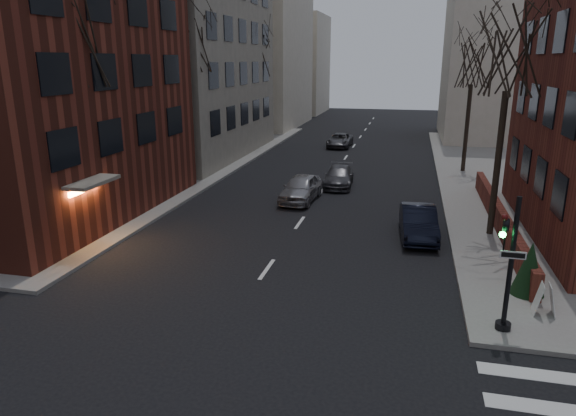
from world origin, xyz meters
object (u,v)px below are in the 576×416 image
object	(u,v)px
streetlamp_near	(176,122)
parked_sedan	(418,222)
traffic_signal	(507,273)
tree_left_b	(190,40)
car_lane_silver	(301,188)
tree_right_b	(473,62)
car_lane_gray	(339,177)
tree_left_c	(255,56)
sandwich_board	(545,299)
tree_right_a	(511,52)
car_lane_far	(340,140)
tree_left_a	(72,40)
evergreen_shrub	(530,268)
streetlamp_far	(268,98)

from	to	relation	value
streetlamp_near	parked_sedan	world-z (taller)	streetlamp_near
traffic_signal	tree_left_b	bearing A→B (deg)	134.54
parked_sedan	car_lane_silver	size ratio (longest dim) A/B	0.99
tree_right_b	car_lane_silver	bearing A→B (deg)	-133.89
tree_left_b	car_lane_gray	bearing A→B (deg)	0.16
tree_left_c	car_lane_gray	distance (m)	18.50
tree_left_c	sandwich_board	bearing A→B (deg)	-58.60
tree_right_a	tree_right_b	bearing A→B (deg)	90.00
tree_left_b	car_lane_far	bearing A→B (deg)	63.38
tree_right_b	tree_left_c	bearing A→B (deg)	155.56
tree_right_b	car_lane_far	bearing A→B (deg)	137.64
tree_left_a	tree_left_c	bearing A→B (deg)	90.00
car_lane_silver	evergreen_shrub	size ratio (longest dim) A/B	2.36
tree_left_c	streetlamp_near	bearing A→B (deg)	-88.09
car_lane_silver	car_lane_gray	xyz separation A→B (m)	(1.60, 4.01, -0.12)
streetlamp_far	tree_left_a	bearing A→B (deg)	-91.23
traffic_signal	tree_right_a	bearing A→B (deg)	84.53
tree_left_c	parked_sedan	bearing A→B (deg)	-57.78
tree_right_b	sandwich_board	xyz separation A→B (m)	(0.55, -21.74, -6.94)
streetlamp_near	parked_sedan	distance (m)	15.08
tree_left_b	tree_right_a	bearing A→B (deg)	-24.44
car_lane_silver	car_lane_far	distance (m)	19.12
traffic_signal	evergreen_shrub	bearing A→B (deg)	65.66
tree_left_b	streetlamp_far	world-z (taller)	tree_left_b
streetlamp_far	sandwich_board	distance (m)	36.45
tree_left_b	tree_right_b	size ratio (longest dim) A/B	1.18
parked_sedan	tree_right_b	bearing A→B (deg)	73.75
streetlamp_far	tree_left_b	bearing A→B (deg)	-92.15
tree_left_c	tree_right_a	size ratio (longest dim) A/B	1.00
traffic_signal	tree_right_b	distance (m)	23.71
tree_left_a	tree_right_a	world-z (taller)	tree_left_a
traffic_signal	streetlamp_far	bearing A→B (deg)	116.06
tree_left_c	tree_right_a	xyz separation A→B (m)	(17.60, -22.00, 0.00)
parked_sedan	streetlamp_far	bearing A→B (deg)	114.86
evergreen_shrub	parked_sedan	bearing A→B (deg)	122.91
tree_left_c	tree_right_a	distance (m)	28.17
streetlamp_far	parked_sedan	xyz separation A→B (m)	(13.82, -24.88, -3.53)
tree_left_b	tree_right_a	size ratio (longest dim) A/B	1.11
car_lane_far	sandwich_board	xyz separation A→B (m)	(10.57, -30.87, 0.04)
tree_right_b	parked_sedan	bearing A→B (deg)	-102.06
tree_left_b	evergreen_shrub	xyz separation A→B (m)	(17.95, -14.33, -7.84)
tree_left_a	car_lane_far	world-z (taller)	tree_left_a
streetlamp_far	car_lane_far	bearing A→B (deg)	-7.08
car_lane_gray	evergreen_shrub	distance (m)	16.61
traffic_signal	tree_left_b	distance (m)	24.87
tree_left_a	tree_left_b	world-z (taller)	tree_left_b
tree_right_b	car_lane_silver	world-z (taller)	tree_right_b
evergreen_shrub	tree_right_b	bearing A→B (deg)	90.98
tree_left_b	evergreen_shrub	world-z (taller)	tree_left_b
streetlamp_far	car_lane_gray	world-z (taller)	streetlamp_far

